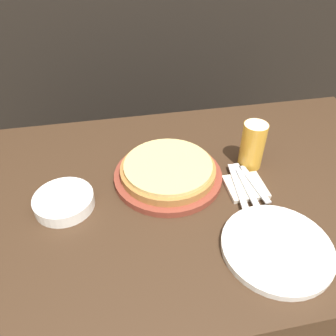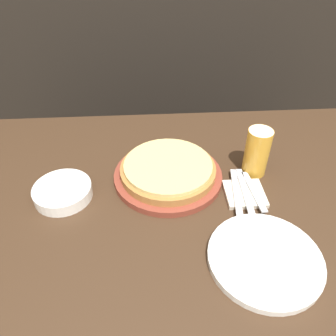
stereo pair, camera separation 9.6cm
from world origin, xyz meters
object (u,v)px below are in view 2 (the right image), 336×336
(beer_glass, at_px, (257,150))
(spoon, at_px, (254,191))
(dinner_knife, at_px, (245,191))
(side_bowl, at_px, (63,192))
(fork, at_px, (236,192))
(dinner_plate, at_px, (265,259))
(pizza_on_board, at_px, (168,172))

(beer_glass, distance_m, spoon, 0.12)
(beer_glass, xyz_separation_m, spoon, (-0.03, -0.10, -0.07))
(beer_glass, height_order, dinner_knife, beer_glass)
(side_bowl, xyz_separation_m, fork, (0.49, -0.03, -0.00))
(side_bowl, distance_m, spoon, 0.54)
(dinner_plate, distance_m, fork, 0.22)
(pizza_on_board, height_order, side_bowl, pizza_on_board)
(dinner_plate, xyz_separation_m, side_bowl, (-0.50, 0.25, 0.01))
(pizza_on_board, bearing_deg, side_bowl, -168.76)
(beer_glass, relative_size, fork, 0.77)
(fork, relative_size, spoon, 1.17)
(dinner_plate, bearing_deg, pizza_on_board, 123.74)
(dinner_plate, distance_m, spoon, 0.22)
(pizza_on_board, distance_m, dinner_knife, 0.23)
(pizza_on_board, xyz_separation_m, dinner_knife, (0.21, -0.09, -0.01))
(dinner_plate, bearing_deg, fork, 94.47)
(spoon, bearing_deg, beer_glass, 75.50)
(dinner_knife, bearing_deg, fork, 180.00)
(pizza_on_board, height_order, dinner_knife, pizza_on_board)
(beer_glass, relative_size, dinner_knife, 0.77)
(beer_glass, relative_size, dinner_plate, 0.56)
(beer_glass, bearing_deg, fork, -126.80)
(side_bowl, height_order, fork, side_bowl)
(beer_glass, bearing_deg, pizza_on_board, -176.76)
(beer_glass, xyz_separation_m, side_bowl, (-0.56, -0.07, -0.06))
(pizza_on_board, relative_size, side_bowl, 1.99)
(side_bowl, bearing_deg, pizza_on_board, 11.24)
(pizza_on_board, distance_m, side_bowl, 0.31)
(side_bowl, xyz_separation_m, dinner_knife, (0.51, -0.03, -0.00))
(side_bowl, bearing_deg, fork, -3.25)
(beer_glass, relative_size, spoon, 0.90)
(dinner_plate, relative_size, fork, 1.36)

